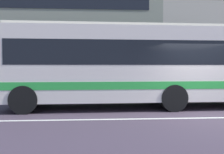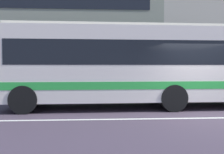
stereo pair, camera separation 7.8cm
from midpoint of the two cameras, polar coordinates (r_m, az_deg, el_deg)
name	(u,v)px [view 2 (the right image)]	position (r m, az deg, el deg)	size (l,w,h in m)	color
ground_plane	(210,118)	(8.99, 21.13, -8.47)	(160.00, 160.00, 0.00)	#423643
lane_centre_line	(210,118)	(8.99, 21.13, -8.44)	(60.00, 0.16, 0.01)	silver
hedge_row_far	(141,88)	(14.47, 6.63, -2.36)	(23.83, 1.10, 1.01)	#215527
apartment_block_left	(3,17)	(24.71, -22.85, 12.07)	(25.77, 9.32, 11.96)	gray
transit_bus	(148,63)	(10.67, 8.18, 3.04)	(11.48, 2.83, 3.28)	beige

